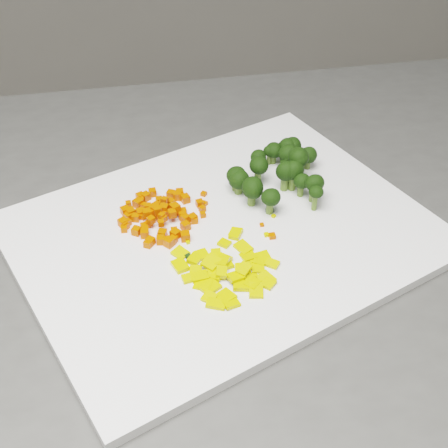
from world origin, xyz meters
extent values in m
cube|color=#464644|center=(0.18, -0.07, 0.45)|extent=(1.09, 0.77, 0.90)
cube|color=white|center=(0.19, -0.11, 0.91)|extent=(0.58, 0.52, 0.01)
cube|color=#D83F02|center=(0.08, -0.08, 0.92)|extent=(0.01, 0.01, 0.01)
cube|color=#D83F02|center=(0.12, -0.08, 0.93)|extent=(0.01, 0.01, 0.01)
cube|color=#D83F02|center=(0.08, -0.08, 0.92)|extent=(0.01, 0.01, 0.01)
cube|color=#D83F02|center=(0.08, -0.06, 0.92)|extent=(0.01, 0.01, 0.01)
cube|color=#D83F02|center=(0.13, -0.10, 0.92)|extent=(0.01, 0.01, 0.01)
cube|color=#D83F02|center=(0.10, -0.09, 0.92)|extent=(0.01, 0.01, 0.01)
cube|color=#D83F02|center=(0.10, -0.10, 0.92)|extent=(0.01, 0.01, 0.01)
cube|color=#D83F02|center=(0.14, -0.07, 0.92)|extent=(0.01, 0.01, 0.01)
cube|color=#D83F02|center=(0.12, -0.07, 0.93)|extent=(0.01, 0.01, 0.01)
cube|color=#D83F02|center=(0.14, -0.06, 0.92)|extent=(0.01, 0.01, 0.01)
cube|color=#D83F02|center=(0.12, -0.04, 0.92)|extent=(0.01, 0.01, 0.01)
cube|color=#D83F02|center=(0.15, -0.03, 0.92)|extent=(0.01, 0.01, 0.01)
cube|color=#D83F02|center=(0.12, -0.12, 0.92)|extent=(0.01, 0.01, 0.01)
cube|color=#D83F02|center=(0.14, -0.12, 0.92)|extent=(0.01, 0.01, 0.01)
cube|color=#D83F02|center=(0.15, -0.04, 0.92)|extent=(0.01, 0.01, 0.01)
cube|color=#D83F02|center=(0.15, -0.07, 0.92)|extent=(0.01, 0.01, 0.01)
cube|color=#D83F02|center=(0.09, -0.04, 0.92)|extent=(0.01, 0.01, 0.01)
cube|color=#D83F02|center=(0.13, -0.12, 0.92)|extent=(0.01, 0.01, 0.01)
cube|color=#D83F02|center=(0.12, -0.07, 0.92)|extent=(0.01, 0.01, 0.01)
cube|color=#D83F02|center=(0.10, -0.12, 0.92)|extent=(0.01, 0.01, 0.01)
cube|color=#D83F02|center=(0.13, -0.08, 0.93)|extent=(0.01, 0.01, 0.01)
cube|color=#D83F02|center=(0.08, -0.07, 0.92)|extent=(0.01, 0.01, 0.01)
cube|color=#D83F02|center=(0.07, -0.09, 0.92)|extent=(0.01, 0.01, 0.01)
cube|color=#D83F02|center=(0.11, -0.07, 0.92)|extent=(0.01, 0.01, 0.01)
cube|color=#D83F02|center=(0.12, -0.07, 0.93)|extent=(0.01, 0.01, 0.01)
cube|color=#D83F02|center=(0.17, -0.07, 0.92)|extent=(0.01, 0.01, 0.01)
cube|color=#D83F02|center=(0.11, -0.06, 0.93)|extent=(0.01, 0.01, 0.01)
cube|color=#D83F02|center=(0.12, -0.07, 0.92)|extent=(0.01, 0.01, 0.01)
cube|color=#D83F02|center=(0.12, -0.06, 0.92)|extent=(0.01, 0.01, 0.01)
cube|color=#D83F02|center=(0.10, -0.04, 0.92)|extent=(0.01, 0.01, 0.01)
cube|color=#D83F02|center=(0.15, -0.04, 0.92)|extent=(0.01, 0.01, 0.01)
cube|color=#D83F02|center=(0.07, -0.08, 0.92)|extent=(0.01, 0.01, 0.01)
cube|color=#D83F02|center=(0.12, -0.08, 0.92)|extent=(0.01, 0.01, 0.01)
cube|color=#D83F02|center=(0.08, -0.06, 0.92)|extent=(0.01, 0.01, 0.01)
cube|color=#D83F02|center=(0.10, -0.09, 0.92)|extent=(0.01, 0.01, 0.01)
cube|color=#D83F02|center=(0.17, -0.08, 0.92)|extent=(0.01, 0.01, 0.01)
cube|color=#D83F02|center=(0.15, -0.07, 0.92)|extent=(0.01, 0.01, 0.01)
cube|color=#D83F02|center=(0.10, -0.06, 0.92)|extent=(0.01, 0.01, 0.01)
cube|color=#D83F02|center=(0.11, -0.02, 0.92)|extent=(0.01, 0.01, 0.01)
cube|color=#D83F02|center=(0.12, -0.12, 0.92)|extent=(0.01, 0.01, 0.01)
cube|color=#D83F02|center=(0.12, -0.09, 0.92)|extent=(0.01, 0.01, 0.01)
cube|color=#D83F02|center=(0.14, -0.07, 0.93)|extent=(0.01, 0.01, 0.01)
cube|color=#D83F02|center=(0.17, -0.06, 0.92)|extent=(0.01, 0.01, 0.01)
cube|color=#D83F02|center=(0.14, -0.07, 0.92)|extent=(0.01, 0.01, 0.01)
cube|color=#D83F02|center=(0.14, -0.05, 0.92)|extent=(0.01, 0.01, 0.01)
cube|color=#D83F02|center=(0.12, -0.11, 0.92)|extent=(0.01, 0.01, 0.01)
cube|color=#D83F02|center=(0.08, -0.04, 0.92)|extent=(0.01, 0.01, 0.01)
cube|color=#D83F02|center=(0.14, -0.03, 0.92)|extent=(0.01, 0.01, 0.01)
cube|color=#D83F02|center=(0.14, -0.07, 0.93)|extent=(0.01, 0.01, 0.01)
cube|color=#D83F02|center=(0.13, -0.05, 0.92)|extent=(0.01, 0.01, 0.01)
cube|color=#D83F02|center=(0.13, -0.06, 0.92)|extent=(0.01, 0.01, 0.01)
cube|color=#D83F02|center=(0.10, -0.03, 0.92)|extent=(0.01, 0.01, 0.01)
cube|color=#D83F02|center=(0.15, -0.10, 0.92)|extent=(0.01, 0.01, 0.01)
cube|color=#D83F02|center=(0.09, -0.10, 0.92)|extent=(0.01, 0.01, 0.01)
cube|color=#D83F02|center=(0.10, -0.03, 0.92)|extent=(0.01, 0.01, 0.01)
cube|color=#D83F02|center=(0.08, -0.08, 0.92)|extent=(0.01, 0.01, 0.01)
cube|color=#D83F02|center=(0.10, -0.07, 0.92)|extent=(0.01, 0.01, 0.01)
cube|color=#D83F02|center=(0.08, -0.06, 0.92)|extent=(0.01, 0.01, 0.01)
cube|color=#D83F02|center=(0.11, -0.09, 0.92)|extent=(0.01, 0.01, 0.01)
cube|color=#D83F02|center=(0.13, -0.08, 0.92)|extent=(0.01, 0.01, 0.01)
cube|color=#D83F02|center=(0.15, -0.08, 0.92)|extent=(0.01, 0.01, 0.01)
cube|color=#D83F02|center=(0.16, -0.09, 0.92)|extent=(0.01, 0.01, 0.01)
cube|color=#D83F02|center=(0.12, -0.05, 0.92)|extent=(0.01, 0.01, 0.01)
cube|color=#D83F02|center=(0.10, -0.08, 0.93)|extent=(0.01, 0.01, 0.01)
cube|color=#D83F02|center=(0.13, -0.11, 0.92)|extent=(0.01, 0.01, 0.01)
cube|color=#D83F02|center=(0.12, -0.05, 0.92)|extent=(0.01, 0.01, 0.01)
cube|color=#D83F02|center=(0.12, -0.08, 0.92)|extent=(0.01, 0.01, 0.01)
cube|color=#D83F02|center=(0.09, -0.07, 0.92)|extent=(0.01, 0.01, 0.01)
cube|color=#D83F02|center=(0.11, -0.07, 0.93)|extent=(0.01, 0.01, 0.01)
cube|color=#D83F02|center=(0.14, -0.04, 0.92)|extent=(0.01, 0.01, 0.01)
cube|color=#D83F02|center=(0.16, -0.08, 0.92)|extent=(0.01, 0.01, 0.01)
cube|color=#D83F02|center=(0.10, -0.08, 0.92)|extent=(0.01, 0.01, 0.01)
cube|color=#D83F02|center=(0.15, -0.08, 0.92)|extent=(0.01, 0.01, 0.01)
cube|color=#D83F02|center=(0.12, -0.12, 0.92)|extent=(0.01, 0.01, 0.01)
cube|color=#D83F02|center=(0.10, -0.12, 0.92)|extent=(0.01, 0.01, 0.01)
cube|color=#D83F02|center=(0.10, -0.05, 0.92)|extent=(0.01, 0.01, 0.01)
cube|color=#D83F02|center=(0.15, -0.08, 0.92)|extent=(0.01, 0.01, 0.01)
cube|color=#D83F02|center=(0.13, -0.11, 0.92)|extent=(0.01, 0.01, 0.01)
cube|color=#D9C20B|center=(0.15, -0.17, 0.91)|extent=(0.02, 0.02, 0.01)
cube|color=#D9C20B|center=(0.21, -0.16, 0.91)|extent=(0.02, 0.02, 0.01)
cube|color=#D9C20B|center=(0.18, -0.17, 0.92)|extent=(0.02, 0.02, 0.01)
cube|color=#D9C20B|center=(0.22, -0.18, 0.91)|extent=(0.02, 0.02, 0.00)
cube|color=#D9C20B|center=(0.22, -0.20, 0.91)|extent=(0.02, 0.02, 0.01)
cube|color=#D9C20B|center=(0.15, -0.19, 0.91)|extent=(0.03, 0.02, 0.01)
cube|color=#D9C20B|center=(0.22, -0.17, 0.91)|extent=(0.02, 0.02, 0.01)
cube|color=#D9C20B|center=(0.17, -0.17, 0.92)|extent=(0.03, 0.03, 0.01)
cube|color=#D9C20B|center=(0.23, -0.16, 0.91)|extent=(0.02, 0.02, 0.00)
cube|color=#D9C20B|center=(0.13, -0.16, 0.92)|extent=(0.02, 0.02, 0.01)
cube|color=#D9C20B|center=(0.16, -0.23, 0.91)|extent=(0.02, 0.02, 0.01)
cube|color=#D9C20B|center=(0.14, -0.14, 0.91)|extent=(0.02, 0.02, 0.01)
cube|color=#D9C20B|center=(0.18, -0.17, 0.91)|extent=(0.02, 0.02, 0.01)
cube|color=#D9C20B|center=(0.18, -0.16, 0.91)|extent=(0.02, 0.02, 0.01)
cube|color=#D9C20B|center=(0.22, -0.20, 0.91)|extent=(0.02, 0.02, 0.01)
cube|color=#D9C20B|center=(0.16, -0.20, 0.91)|extent=(0.03, 0.02, 0.00)
cube|color=#D9C20B|center=(0.21, -0.20, 0.92)|extent=(0.02, 0.02, 0.01)
cube|color=#D9C20B|center=(0.14, -0.18, 0.91)|extent=(0.02, 0.02, 0.01)
cube|color=#D9C20B|center=(0.16, -0.21, 0.91)|extent=(0.02, 0.02, 0.01)
cube|color=#D9C20B|center=(0.17, -0.18, 0.91)|extent=(0.02, 0.02, 0.01)
cube|color=#D9C20B|center=(0.18, -0.22, 0.91)|extent=(0.03, 0.03, 0.00)
cube|color=#D9C20B|center=(0.15, -0.18, 0.92)|extent=(0.02, 0.02, 0.01)
cube|color=#D9C20B|center=(0.18, -0.23, 0.91)|extent=(0.02, 0.02, 0.01)
cube|color=#D9C20B|center=(0.21, -0.14, 0.91)|extent=(0.02, 0.03, 0.01)
cube|color=#D9C20B|center=(0.16, -0.15, 0.91)|extent=(0.02, 0.02, 0.00)
cube|color=#D9C20B|center=(0.21, -0.21, 0.91)|extent=(0.02, 0.02, 0.01)
cube|color=#D9C20B|center=(0.18, -0.15, 0.91)|extent=(0.01, 0.02, 0.01)
cube|color=#D9C20B|center=(0.17, -0.17, 0.92)|extent=(0.02, 0.02, 0.01)
cube|color=#D9C20B|center=(0.18, -0.18, 0.92)|extent=(0.02, 0.02, 0.01)
cube|color=#D9C20B|center=(0.20, -0.12, 0.91)|extent=(0.02, 0.02, 0.01)
cube|color=#D9C20B|center=(0.15, -0.15, 0.92)|extent=(0.02, 0.02, 0.01)
cube|color=#D9C20B|center=(0.24, -0.18, 0.91)|extent=(0.02, 0.02, 0.01)
cube|color=#D9C20B|center=(0.21, -0.19, 0.91)|extent=(0.02, 0.02, 0.01)
cube|color=#D9C20B|center=(0.19, -0.13, 0.91)|extent=(0.02, 0.02, 0.01)
cube|color=#D9C20B|center=(0.20, -0.18, 0.92)|extent=(0.02, 0.02, 0.01)
cube|color=#D9C20B|center=(0.20, -0.12, 0.91)|extent=(0.02, 0.02, 0.01)
cube|color=#D9C20B|center=(0.19, -0.19, 0.92)|extent=(0.02, 0.02, 0.01)
cube|color=#D9C20B|center=(0.20, -0.20, 0.91)|extent=(0.02, 0.02, 0.01)
cube|color=#D9C20B|center=(0.20, -0.18, 0.91)|extent=(0.02, 0.02, 0.01)
cube|color=#D9C20B|center=(0.26, -0.09, 0.91)|extent=(0.01, 0.01, 0.00)
cube|color=black|center=(0.14, -0.15, 0.91)|extent=(0.01, 0.01, 0.00)
cube|color=#D83F02|center=(0.18, -0.03, 0.91)|extent=(0.01, 0.01, 0.00)
cube|color=#D83F02|center=(0.25, -0.13, 0.92)|extent=(0.01, 0.01, 0.01)
cube|color=black|center=(0.25, -0.08, 0.92)|extent=(0.01, 0.01, 0.01)
cube|color=#D83F02|center=(0.18, -0.05, 0.92)|extent=(0.01, 0.01, 0.00)
cube|color=#D9C20B|center=(0.24, -0.13, 0.91)|extent=(0.01, 0.01, 0.00)
cube|color=#D83F02|center=(0.24, -0.11, 0.91)|extent=(0.00, 0.00, 0.00)
cube|color=#D9C20B|center=(0.15, -0.12, 0.91)|extent=(0.00, 0.00, 0.00)
camera|label=1|loc=(0.10, -0.67, 1.40)|focal=50.00mm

